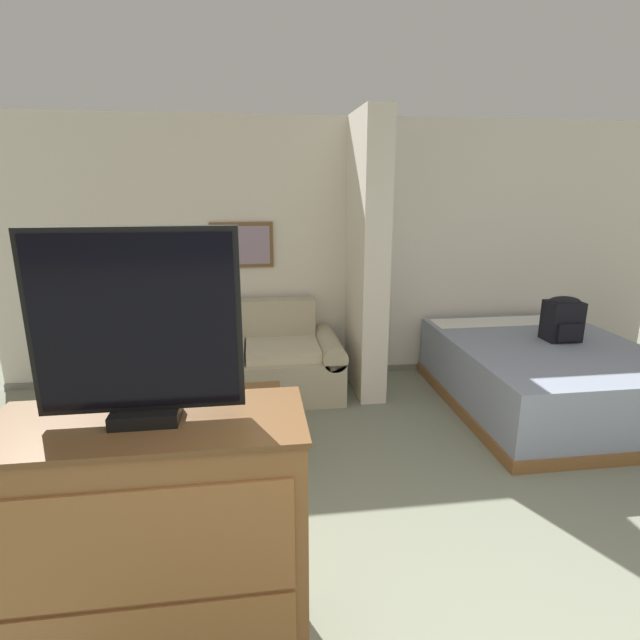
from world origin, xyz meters
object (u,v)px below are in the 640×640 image
at_px(tv, 138,330).
at_px(bed, 543,375).
at_px(coffee_table, 240,404).
at_px(backpack, 563,318).
at_px(table_lamp, 121,312).
at_px(tv_dresser, 160,552).
at_px(couch, 246,363).

relative_size(tv, bed, 0.35).
bearing_deg(coffee_table, bed, 9.64).
height_order(coffee_table, backpack, backpack).
bearing_deg(table_lamp, tv_dresser, -74.36).
distance_m(table_lamp, bed, 3.84).
relative_size(tv, backpack, 1.77).
height_order(couch, tv_dresser, tv_dresser).
bearing_deg(bed, table_lamp, 171.16).
xyz_separation_m(couch, tv, (-0.30, -2.83, 1.17)).
height_order(couch, tv, tv).
xyz_separation_m(coffee_table, backpack, (2.89, 0.55, 0.41)).
bearing_deg(table_lamp, tv, -74.36).
height_order(table_lamp, tv, tv).
bearing_deg(tv_dresser, table_lamp, 105.64).
height_order(coffee_table, bed, bed).
relative_size(couch, table_lamp, 4.11).
distance_m(coffee_table, table_lamp, 1.55).
bearing_deg(coffee_table, tv_dresser, -98.96).
distance_m(table_lamp, tv_dresser, 2.89).
relative_size(tv_dresser, bed, 0.56).
bearing_deg(backpack, tv_dresser, -144.17).
bearing_deg(coffee_table, table_lamp, 135.19).
xyz_separation_m(coffee_table, bed, (2.70, 0.46, -0.09)).
distance_m(coffee_table, tv, 2.06).
height_order(couch, bed, couch).
bearing_deg(backpack, couch, 169.02).
relative_size(couch, bed, 0.89).
bearing_deg(couch, tv, -96.14).
xyz_separation_m(couch, table_lamp, (-1.08, -0.06, 0.56)).
bearing_deg(bed, backpack, 26.31).
relative_size(couch, tv, 2.56).
bearing_deg(tv_dresser, tv, 90.00).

